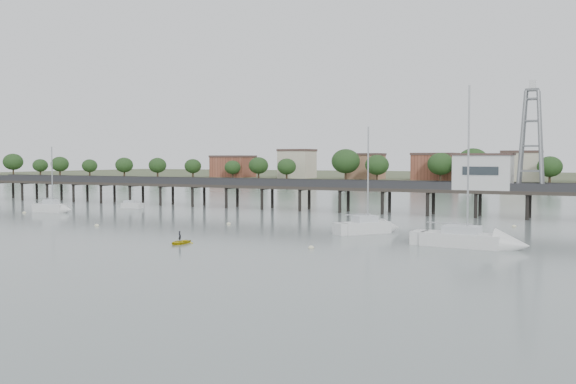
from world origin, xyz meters
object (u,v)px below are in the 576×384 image
Objects in this scene: pier at (324,188)px; white_tender at (132,205)px; sailboat_d at (481,241)px; yellow_dinghy at (180,244)px; sailboat_c at (373,227)px; sailboat_b at (55,208)px; lattice_tower at (531,140)px.

pier is 33.58m from white_tender.
white_tender is (-62.34, 24.68, -0.18)m from sailboat_d.
sailboat_d is 67.05m from white_tender.
pier is 54.30× the size of yellow_dinghy.
sailboat_c is 52.10m from white_tender.
sailboat_d is at bearing -47.89° from pier.
sailboat_b is at bearing -114.62° from white_tender.
sailboat_d is at bearing -81.24° from sailboat_c.
pier is at bearing 23.76° from sailboat_b.
sailboat_c is (-13.18, 7.42, 0.02)m from sailboat_d.
white_tender is 49.25m from yellow_dinghy.
lattice_tower is 53.47m from yellow_dinghy.
yellow_dinghy is at bearing -154.71° from sailboat_d.
sailboat_c is 22.82m from yellow_dinghy.
pier is 39.59× the size of white_tender.
lattice_tower is at bearing 5.84° from white_tender.
lattice_tower is 0.94× the size of sailboat_d.
pier is 44.91m from sailboat_d.
pier is 43.01m from sailboat_b.
lattice_tower is at bearing 11.48° from sailboat_b.
sailboat_d is 4.37× the size of white_tender.
sailboat_b is at bearing -163.17° from lattice_tower.
pier is at bearing -180.00° from lattice_tower.
yellow_dinghy is (-29.07, -43.48, -11.10)m from lattice_tower.
sailboat_c is at bearing -21.14° from white_tender.
pier reaches higher than white_tender.
sailboat_b reaches higher than pier.
lattice_tower reaches higher than sailboat_c.
sailboat_c is (-14.64, -25.82, -10.46)m from lattice_tower.
sailboat_d is 6.00× the size of yellow_dinghy.
sailboat_c is (54.34, -4.96, -0.01)m from sailboat_b.
white_tender is 1.37× the size of yellow_dinghy.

